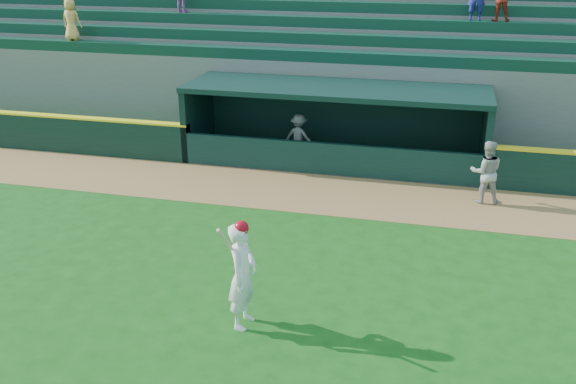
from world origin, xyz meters
name	(u,v)px	position (x,y,z in m)	size (l,w,h in m)	color
ground	(270,275)	(0.00, 0.00, 0.00)	(120.00, 120.00, 0.00)	#154E13
warning_track	(316,193)	(0.00, 4.90, 0.01)	(40.00, 3.00, 0.01)	olive
dugout_player_front	(486,172)	(4.55, 5.37, 0.87)	(0.85, 0.66, 1.74)	#A8A7A2
dugout_player_inside	(299,137)	(-1.19, 7.78, 0.74)	(0.96, 0.55, 1.48)	gray
dugout	(337,119)	(0.00, 8.00, 1.36)	(9.40, 2.80, 2.46)	slate
stands	(359,61)	(0.03, 12.57, 2.40)	(34.50, 6.34, 7.54)	slate
batter_at_plate	(243,274)	(0.03, -1.92, 1.05)	(0.58, 0.85, 2.12)	white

